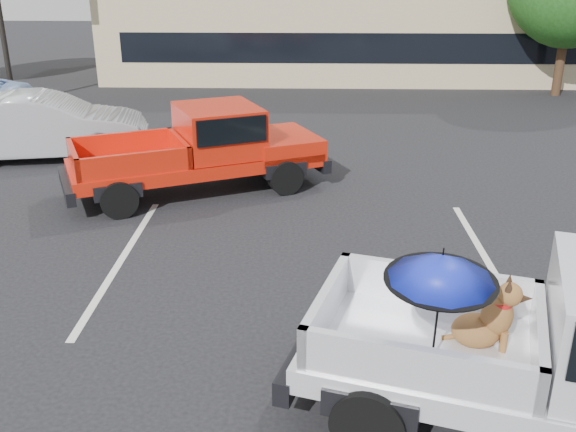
{
  "coord_description": "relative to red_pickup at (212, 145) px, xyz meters",
  "views": [
    {
      "loc": [
        0.03,
        -7.45,
        4.6
      ],
      "look_at": [
        -0.22,
        0.74,
        1.3
      ],
      "focal_mm": 40.0,
      "sensor_mm": 36.0,
      "label": 1
    }
  ],
  "objects": [
    {
      "name": "red_pickup",
      "position": [
        0.0,
        0.0,
        0.0
      ],
      "size": [
        5.68,
        3.93,
        1.78
      ],
      "rotation": [
        0.0,
        0.0,
        0.43
      ],
      "color": "black",
      "rests_on": "ground"
    },
    {
      "name": "stripe_right",
      "position": [
        4.96,
        -3.48,
        -0.97
      ],
      "size": [
        0.12,
        5.0,
        0.01
      ],
      "primitive_type": "cube",
      "color": "silver",
      "rests_on": "ground"
    },
    {
      "name": "silver_sedan",
      "position": [
        -4.4,
        2.23,
        -0.18
      ],
      "size": [
        5.05,
        2.56,
        1.59
      ],
      "primitive_type": "imported",
      "rotation": [
        0.0,
        0.0,
        1.76
      ],
      "color": "#BABCC2",
      "rests_on": "ground"
    },
    {
      "name": "ground",
      "position": [
        1.96,
        -5.48,
        -0.97
      ],
      "size": [
        90.0,
        90.0,
        0.0
      ],
      "primitive_type": "plane",
      "color": "black",
      "rests_on": "ground"
    },
    {
      "name": "stripe_left",
      "position": [
        -1.04,
        -3.48,
        -0.97
      ],
      "size": [
        0.12,
        5.0,
        0.01
      ],
      "primitive_type": "cube",
      "color": "silver",
      "rests_on": "ground"
    }
  ]
}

